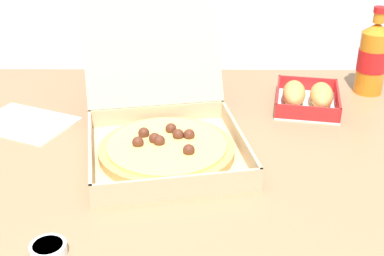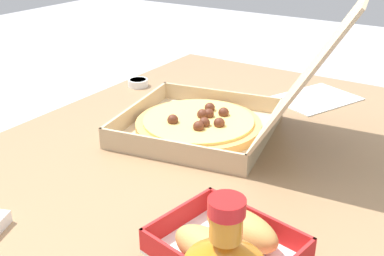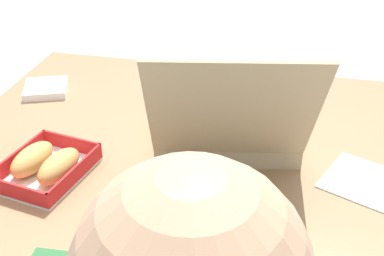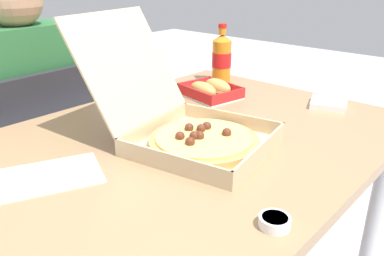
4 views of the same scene
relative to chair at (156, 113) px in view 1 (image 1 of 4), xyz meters
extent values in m
cube|color=#997551|center=(0.13, -0.67, 0.24)|extent=(1.15, 0.87, 0.03)
cylinder|color=#B7B7BC|center=(-0.38, -0.31, -0.13)|extent=(0.05, 0.05, 0.70)
cylinder|color=#B7B7BC|center=(0.63, -0.31, -0.13)|extent=(0.05, 0.05, 0.70)
cube|color=#232328|center=(0.00, 0.06, -0.05)|extent=(0.42, 0.42, 0.04)
cube|color=#232328|center=(0.01, -0.12, 0.16)|extent=(0.36, 0.05, 0.38)
cylinder|color=#B2B2B7|center=(0.16, 0.24, -0.26)|extent=(0.03, 0.03, 0.43)
cylinder|color=#B2B2B7|center=(-0.18, 0.22, -0.26)|extent=(0.03, 0.03, 0.43)
cylinder|color=#B2B2B7|center=(0.18, -0.10, -0.26)|extent=(0.03, 0.03, 0.43)
cylinder|color=#B2B2B7|center=(-0.16, -0.12, -0.26)|extent=(0.03, 0.03, 0.43)
cylinder|color=#333847|center=(0.08, 0.22, -0.25)|extent=(0.09, 0.09, 0.45)
cylinder|color=#333847|center=(-0.10, 0.21, -0.25)|extent=(0.09, 0.09, 0.45)
cube|color=#333847|center=(0.08, 0.17, 0.02)|extent=(0.13, 0.31, 0.10)
cube|color=#333847|center=(-0.10, 0.16, 0.02)|extent=(0.13, 0.31, 0.10)
cube|color=#286033|center=(0.00, 0.00, 0.28)|extent=(0.37, 0.20, 0.42)
cube|color=tan|center=(0.08, -0.75, 0.25)|extent=(0.36, 0.36, 0.01)
cube|color=tan|center=(0.11, -0.89, 0.28)|extent=(0.31, 0.06, 0.04)
cube|color=tan|center=(-0.07, -0.77, 0.28)|extent=(0.06, 0.31, 0.04)
cube|color=tan|center=(0.23, -0.72, 0.28)|extent=(0.06, 0.31, 0.04)
cube|color=tan|center=(0.05, -0.60, 0.28)|extent=(0.31, 0.06, 0.04)
cube|color=tan|center=(0.04, -0.52, 0.43)|extent=(0.33, 0.22, 0.27)
cylinder|color=tan|center=(0.08, -0.75, 0.27)|extent=(0.28, 0.28, 0.02)
cylinder|color=#EAC666|center=(0.08, -0.75, 0.28)|extent=(0.24, 0.24, 0.01)
sphere|color=#562819|center=(0.13, -0.72, 0.29)|extent=(0.02, 0.02, 0.02)
sphere|color=#562819|center=(0.02, -0.75, 0.29)|extent=(0.02, 0.02, 0.02)
sphere|color=#562819|center=(0.03, -0.71, 0.29)|extent=(0.02, 0.02, 0.02)
sphere|color=#562819|center=(0.07, -0.74, 0.29)|extent=(0.02, 0.02, 0.02)
sphere|color=#562819|center=(0.10, -0.72, 0.29)|extent=(0.02, 0.02, 0.02)
sphere|color=#562819|center=(0.06, -0.73, 0.29)|extent=(0.02, 0.02, 0.02)
sphere|color=#562819|center=(0.12, -0.78, 0.29)|extent=(0.02, 0.02, 0.02)
sphere|color=#562819|center=(0.09, -0.69, 0.29)|extent=(0.02, 0.02, 0.02)
cube|color=white|center=(0.41, -0.49, 0.25)|extent=(0.18, 0.21, 0.00)
cube|color=red|center=(0.40, -0.58, 0.27)|extent=(0.15, 0.03, 0.03)
cube|color=red|center=(0.43, -0.40, 0.27)|extent=(0.15, 0.03, 0.03)
cube|color=red|center=(0.34, -0.48, 0.27)|extent=(0.04, 0.19, 0.03)
cube|color=red|center=(0.49, -0.51, 0.27)|extent=(0.04, 0.19, 0.03)
ellipsoid|color=tan|center=(0.38, -0.49, 0.28)|extent=(0.08, 0.13, 0.05)
ellipsoid|color=tan|center=(0.45, -0.50, 0.28)|extent=(0.08, 0.13, 0.05)
cylinder|color=orange|center=(0.59, -0.40, 0.33)|extent=(0.07, 0.07, 0.16)
cone|color=orange|center=(0.59, -0.40, 0.42)|extent=(0.07, 0.07, 0.02)
cylinder|color=orange|center=(0.59, -0.40, 0.45)|extent=(0.03, 0.03, 0.02)
cylinder|color=red|center=(0.59, -0.40, 0.47)|extent=(0.03, 0.03, 0.01)
cylinder|color=red|center=(0.59, -0.40, 0.34)|extent=(0.07, 0.07, 0.06)
cube|color=white|center=(-0.25, -0.60, 0.25)|extent=(0.25, 0.22, 0.00)
cylinder|color=white|center=(-0.08, -1.05, 0.26)|extent=(0.06, 0.06, 0.02)
cylinder|color=#DBBC66|center=(-0.08, -1.05, 0.27)|extent=(0.05, 0.05, 0.01)
camera|label=1|loc=(0.14, -1.67, 0.78)|focal=48.80mm
camera|label=2|loc=(0.87, -0.25, 0.68)|focal=43.46mm
camera|label=3|loc=(-0.06, 0.27, 0.87)|focal=47.21mm
camera|label=4|loc=(-0.60, -1.32, 0.67)|focal=36.49mm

